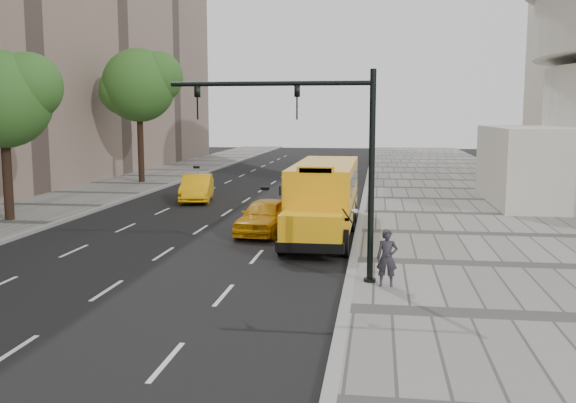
# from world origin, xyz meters

# --- Properties ---
(ground) EXTENTS (140.00, 140.00, 0.00)m
(ground) POSITION_xyz_m (0.00, 0.00, 0.00)
(ground) COLOR black
(ground) RESTS_ON ground
(sidewalk_museum) EXTENTS (12.00, 140.00, 0.15)m
(sidewalk_museum) POSITION_xyz_m (12.00, 0.00, 0.07)
(sidewalk_museum) COLOR gray
(sidewalk_museum) RESTS_ON ground
(curb_museum) EXTENTS (0.30, 140.00, 0.15)m
(curb_museum) POSITION_xyz_m (6.00, 0.00, 0.07)
(curb_museum) COLOR gray
(curb_museum) RESTS_ON ground
(curb_far) EXTENTS (0.30, 140.00, 0.15)m
(curb_far) POSITION_xyz_m (-8.00, 0.00, 0.07)
(curb_far) COLOR gray
(curb_far) RESTS_ON ground
(tree_b) EXTENTS (5.07, 4.51, 8.04)m
(tree_b) POSITION_xyz_m (-10.41, 0.60, 5.82)
(tree_b) COLOR black
(tree_b) RESTS_ON ground
(tree_c) EXTENTS (5.94, 5.28, 9.81)m
(tree_c) POSITION_xyz_m (-10.40, 17.81, 7.21)
(tree_c) COLOR black
(tree_c) RESTS_ON ground
(school_bus) EXTENTS (2.96, 11.56, 3.19)m
(school_bus) POSITION_xyz_m (4.50, 0.33, 1.76)
(school_bus) COLOR #FAAC11
(school_bus) RESTS_ON ground
(taxi_near) EXTENTS (2.29, 4.61, 1.51)m
(taxi_near) POSITION_xyz_m (2.00, -0.46, 0.76)
(taxi_near) COLOR #FEB10C
(taxi_near) RESTS_ON ground
(taxi_far) EXTENTS (2.49, 4.94, 1.56)m
(taxi_far) POSITION_xyz_m (-3.80, 9.16, 0.78)
(taxi_far) COLOR #FEB10C
(taxi_far) RESTS_ON ground
(pedestrian) EXTENTS (0.62, 0.41, 1.67)m
(pedestrian) POSITION_xyz_m (7.09, -8.91, 0.99)
(pedestrian) COLOR #2B282F
(pedestrian) RESTS_ON sidewalk_museum
(traffic_signal) EXTENTS (6.18, 0.36, 6.40)m
(traffic_signal) POSITION_xyz_m (5.19, -8.47, 4.09)
(traffic_signal) COLOR black
(traffic_signal) RESTS_ON ground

